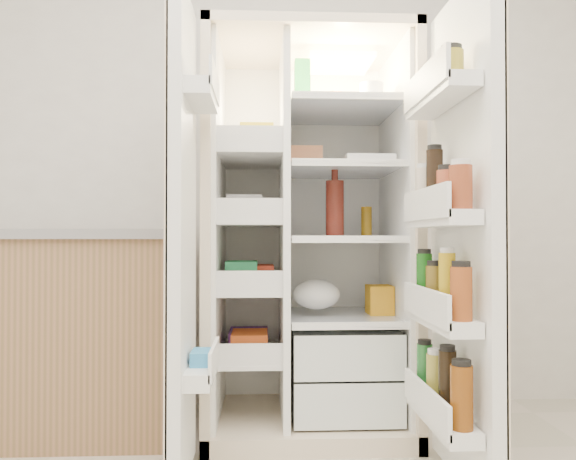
{
  "coord_description": "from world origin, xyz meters",
  "views": [
    {
      "loc": [
        -0.04,
        -0.93,
        0.89
      ],
      "look_at": [
        0.07,
        1.25,
        0.92
      ],
      "focal_mm": 34.0,
      "sensor_mm": 36.0,
      "label": 1
    }
  ],
  "objects": [
    {
      "name": "wall_back",
      "position": [
        0.0,
        2.0,
        1.35
      ],
      "size": [
        4.0,
        0.02,
        2.7
      ],
      "primitive_type": "cube",
      "color": "silver",
      "rests_on": "floor"
    },
    {
      "name": "refrigerator",
      "position": [
        0.19,
        1.65,
        0.74
      ],
      "size": [
        0.92,
        0.7,
        1.8
      ],
      "color": "beige",
      "rests_on": "floor"
    },
    {
      "name": "freezer_door",
      "position": [
        -0.32,
        1.05,
        0.89
      ],
      "size": [
        0.15,
        0.4,
        1.72
      ],
      "color": "white",
      "rests_on": "floor"
    },
    {
      "name": "fridge_door",
      "position": [
        0.66,
        0.96,
        0.87
      ],
      "size": [
        0.17,
        0.58,
        1.72
      ],
      "color": "white",
      "rests_on": "floor"
    },
    {
      "name": "kitchen_counter",
      "position": [
        -1.05,
        1.64,
        0.46
      ],
      "size": [
        1.27,
        0.68,
        0.92
      ],
      "color": "#986B4C",
      "rests_on": "floor"
    }
  ]
}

